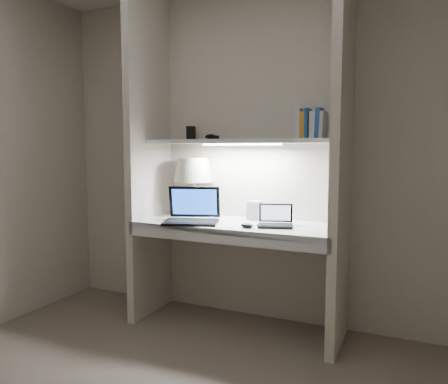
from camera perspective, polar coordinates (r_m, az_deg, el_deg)
The scene contains 17 objects.
back_wall at distance 3.34m, azimuth 3.41°, elevation 4.86°, with size 3.20×0.01×2.50m, color beige.
alcove_panel_left at distance 3.43m, azimuth -9.79°, elevation 4.81°, with size 0.06×0.55×2.50m, color beige.
alcove_panel_right at distance 2.88m, azimuth 15.15°, elevation 4.54°, with size 0.06×0.55×2.50m, color beige.
desk at distance 3.13m, azimuth 1.56°, elevation -4.39°, with size 1.40×0.55×0.04m, color white.
desk_apron at distance 2.90m, azimuth -0.43°, elevation -5.79°, with size 1.46×0.03×0.10m, color silver.
shelf at distance 3.17m, azimuth 2.25°, elevation 6.63°, with size 1.40×0.36×0.03m, color silver.
strip_light at distance 3.17m, azimuth 2.25°, elevation 6.23°, with size 0.60×0.04×0.01m, color white.
table_lamp at distance 3.44m, azimuth -3.97°, elevation 2.00°, with size 0.31×0.31×0.45m.
laptop_main at distance 3.16m, azimuth -4.16°, elevation -2.91°, with size 0.46×0.43×0.25m.
laptop_netbook at distance 3.00m, azimuth 6.74°, elevation -3.78°, with size 0.28×0.26×0.15m.
speaker at distance 3.23m, azimuth 4.01°, elevation -2.42°, with size 0.10×0.07×0.15m, color silver.
mouse at distance 2.92m, azimuth 3.02°, elevation -4.41°, with size 0.09×0.06×0.03m, color black.
cable_coil at distance 3.01m, azimuth 5.95°, elevation -4.30°, with size 0.11×0.11×0.01m, color black.
sticky_note at distance 3.45m, azimuth -8.06°, elevation -3.14°, with size 0.08×0.08×0.00m, color gold.
book_row at distance 3.14m, azimuth 11.20°, elevation 8.64°, with size 0.20×0.14×0.21m.
shelf_box at distance 3.48m, azimuth -4.35°, elevation 7.67°, with size 0.06×0.04×0.11m, color black.
shelf_gadget at distance 3.37m, azimuth -1.77°, elevation 7.22°, with size 0.10×0.07×0.04m, color black.
Camera 1 is at (1.18, -1.62, 1.30)m, focal length 35.00 mm.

